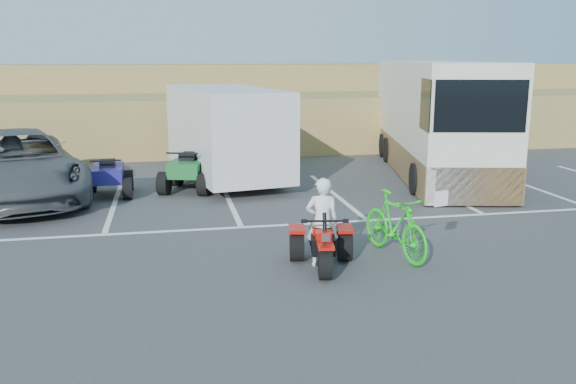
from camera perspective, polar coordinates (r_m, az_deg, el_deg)
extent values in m
plane|color=#3C3C3F|center=(10.22, -2.73, -6.93)|extent=(100.00, 100.00, 0.00)
cube|color=white|center=(14.98, -15.93, -1.08)|extent=(0.12, 5.00, 0.01)
cube|color=white|center=(14.99, -5.61, -0.64)|extent=(0.12, 5.00, 0.01)
cube|color=white|center=(15.48, 4.38, -0.20)|extent=(0.12, 5.00, 0.01)
cube|color=white|center=(16.41, 13.50, 0.21)|extent=(0.12, 5.00, 0.01)
cube|color=white|center=(17.70, 21.47, 0.57)|extent=(0.12, 5.00, 0.01)
cube|color=white|center=(12.49, -4.39, -3.31)|extent=(28.00, 0.12, 0.01)
cube|color=olive|center=(23.70, -7.88, 6.58)|extent=(40.00, 6.00, 2.00)
cube|color=olive|center=(27.11, -8.42, 9.41)|extent=(40.00, 4.00, 2.20)
imported|color=white|center=(10.04, 3.21, -2.83)|extent=(0.60, 0.45, 1.49)
imported|color=#14BF19|center=(10.70, 9.97, -3.05)|extent=(0.93, 1.95, 1.13)
imported|color=#474A4F|center=(16.17, -24.16, 2.27)|extent=(4.45, 6.55, 1.67)
cube|color=silver|center=(17.13, -5.87, 5.82)|extent=(3.14, 5.82, 2.30)
cylinder|color=black|center=(17.29, -5.79, 2.19)|extent=(2.10, 0.99, 0.64)
cube|color=silver|center=(18.74, 13.60, 6.83)|extent=(4.11, 9.25, 3.23)
cube|color=brown|center=(18.88, 13.42, 3.31)|extent=(4.15, 9.26, 0.90)
cube|color=black|center=(14.33, 17.60, 7.66)|extent=(2.02, 0.46, 1.17)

